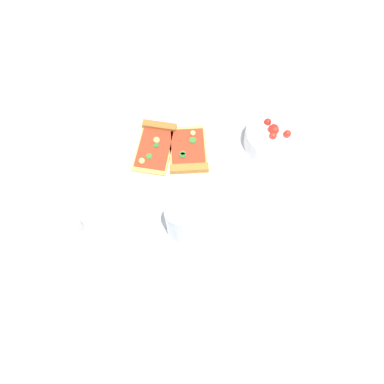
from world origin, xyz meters
name	(u,v)px	position (x,y,z in m)	size (l,w,h in m)	color
ground_plane	(175,156)	(0.00, 0.00, 0.00)	(2.40, 2.40, 0.00)	silver
plate	(171,153)	(0.01, -0.01, 0.01)	(0.27, 0.27, 0.01)	white
pizza_slice_near	(188,153)	(-0.03, 0.01, 0.02)	(0.12, 0.15, 0.02)	#E5B256
pizza_slice_far	(155,144)	(0.04, -0.04, 0.02)	(0.14, 0.17, 0.02)	#E5B256
salad_bowl	(271,137)	(-0.25, 0.03, 0.03)	(0.13, 0.13, 0.07)	white
soda_glass	(181,220)	(0.03, 0.20, 0.05)	(0.07, 0.07, 0.12)	silver
paper_napkin	(254,238)	(-0.12, 0.27, 0.00)	(0.12, 0.12, 0.00)	white
pepper_shaker	(75,227)	(0.27, 0.14, 0.03)	(0.03, 0.03, 0.07)	silver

